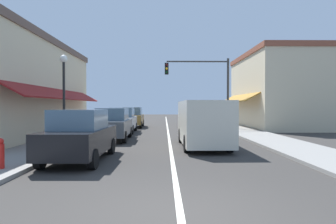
{
  "coord_description": "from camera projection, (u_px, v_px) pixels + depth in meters",
  "views": [
    {
      "loc": [
        -0.28,
        -4.81,
        1.9
      ],
      "look_at": [
        -0.04,
        12.89,
        1.51
      ],
      "focal_mm": 30.29,
      "sensor_mm": 36.0,
      "label": 1
    }
  ],
  "objects": [
    {
      "name": "ground_plane",
      "position": [
        168.0,
        129.0,
        22.85
      ],
      "size": [
        80.0,
        80.0,
        0.0
      ],
      "primitive_type": "plane",
      "color": "#33302D"
    },
    {
      "name": "sidewalk_left",
      "position": [
        99.0,
        129.0,
        22.77
      ],
      "size": [
        2.6,
        56.0,
        0.12
      ],
      "primitive_type": "cube",
      "color": "gray",
      "rests_on": "ground"
    },
    {
      "name": "sidewalk_right",
      "position": [
        236.0,
        129.0,
        22.92
      ],
      "size": [
        2.6,
        56.0,
        0.12
      ],
      "primitive_type": "cube",
      "color": "gray",
      "rests_on": "ground"
    },
    {
      "name": "lane_center_stripe",
      "position": [
        168.0,
        129.0,
        22.85
      ],
      "size": [
        0.14,
        52.0,
        0.01
      ],
      "primitive_type": "cube",
      "color": "silver",
      "rests_on": "ground"
    },
    {
      "name": "storefront_left_block",
      "position": [
        5.0,
        88.0,
        16.66
      ],
      "size": [
        7.0,
        14.2,
        5.91
      ],
      "color": "beige",
      "rests_on": "ground"
    },
    {
      "name": "storefront_right_block",
      "position": [
        276.0,
        91.0,
        24.91
      ],
      "size": [
        6.94,
        10.2,
        6.49
      ],
      "color": "beige",
      "rests_on": "ground"
    },
    {
      "name": "parked_car_nearest_left",
      "position": [
        80.0,
        135.0,
        9.76
      ],
      "size": [
        1.83,
        4.12,
        1.77
      ],
      "rotation": [
        0.0,
        0.0,
        -0.01
      ],
      "color": "black",
      "rests_on": "ground"
    },
    {
      "name": "parked_car_second_left",
      "position": [
        113.0,
        124.0,
        15.64
      ],
      "size": [
        1.83,
        4.13,
        1.77
      ],
      "rotation": [
        0.0,
        0.0,
        0.02
      ],
      "color": "#4C5156",
      "rests_on": "ground"
    },
    {
      "name": "parked_car_third_left",
      "position": [
        123.0,
        120.0,
        20.11
      ],
      "size": [
        1.83,
        4.12,
        1.77
      ],
      "rotation": [
        0.0,
        0.0,
        0.01
      ],
      "color": "#B7BABF",
      "rests_on": "ground"
    },
    {
      "name": "parked_car_far_left",
      "position": [
        133.0,
        117.0,
        25.08
      ],
      "size": [
        1.82,
        4.12,
        1.77
      ],
      "rotation": [
        0.0,
        0.0,
        0.01
      ],
      "color": "brown",
      "rests_on": "ground"
    },
    {
      "name": "van_in_lane",
      "position": [
        203.0,
        122.0,
        13.11
      ],
      "size": [
        2.06,
        5.21,
        2.12
      ],
      "rotation": [
        0.0,
        0.0,
        0.02
      ],
      "color": "beige",
      "rests_on": "ground"
    },
    {
      "name": "traffic_signal_mast_arm",
      "position": [
        206.0,
        81.0,
        22.45
      ],
      "size": [
        5.13,
        0.5,
        5.67
      ],
      "color": "#333333",
      "rests_on": "ground"
    },
    {
      "name": "street_lamp_left_near",
      "position": [
        64.0,
        84.0,
        13.63
      ],
      "size": [
        0.36,
        0.36,
        4.35
      ],
      "color": "black",
      "rests_on": "ground"
    },
    {
      "name": "fire_hydrant",
      "position": [
        0.0,
        153.0,
        8.02
      ],
      "size": [
        0.22,
        0.22,
        0.87
      ],
      "color": "red",
      "rests_on": "ground"
    }
  ]
}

